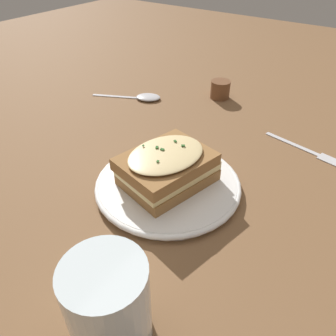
% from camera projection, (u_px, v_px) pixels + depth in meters
% --- Properties ---
extents(ground_plane, '(2.40, 2.40, 0.00)m').
position_uv_depth(ground_plane, '(158.00, 187.00, 0.52)').
color(ground_plane, brown).
extents(dinner_plate, '(0.23, 0.23, 0.01)m').
position_uv_depth(dinner_plate, '(168.00, 184.00, 0.51)').
color(dinner_plate, white).
rests_on(dinner_plate, ground_plane).
extents(sandwich, '(0.13, 0.15, 0.06)m').
position_uv_depth(sandwich, '(168.00, 167.00, 0.49)').
color(sandwich, olive).
rests_on(sandwich, dinner_plate).
extents(water_glass, '(0.08, 0.08, 0.10)m').
position_uv_depth(water_glass, '(109.00, 305.00, 0.30)').
color(water_glass, silver).
rests_on(water_glass, ground_plane).
extents(fork, '(0.18, 0.05, 0.00)m').
position_uv_depth(fork, '(319.00, 155.00, 0.59)').
color(fork, silver).
rests_on(fork, ground_plane).
extents(spoon, '(0.16, 0.09, 0.01)m').
position_uv_depth(spoon, '(144.00, 97.00, 0.78)').
color(spoon, silver).
rests_on(spoon, ground_plane).
extents(condiment_pot, '(0.05, 0.05, 0.04)m').
position_uv_depth(condiment_pot, '(220.00, 89.00, 0.77)').
color(condiment_pot, brown).
rests_on(condiment_pot, ground_plane).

